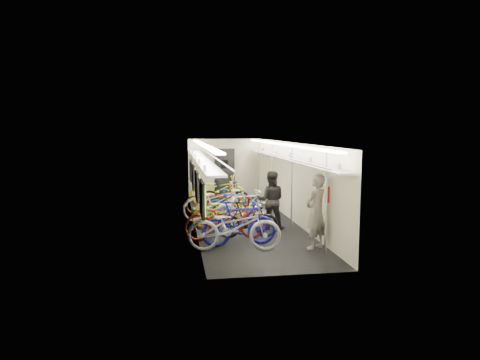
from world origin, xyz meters
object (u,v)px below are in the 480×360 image
object	(u,v)px
bicycle_0	(234,227)
passenger_near	(316,212)
bicycle_1	(239,223)
backpack	(331,194)
passenger_mid	(271,200)

from	to	relation	value
bicycle_0	passenger_near	size ratio (longest dim) A/B	1.22
bicycle_1	passenger_near	bearing A→B (deg)	-110.21
bicycle_0	passenger_near	distance (m)	1.94
bicycle_1	backpack	world-z (taller)	backpack
bicycle_1	bicycle_0	bearing A→B (deg)	152.49
passenger_near	bicycle_0	bearing A→B (deg)	-38.48
bicycle_1	passenger_near	xyz separation A→B (m)	(1.73, -0.51, 0.33)
passenger_mid	backpack	distance (m)	2.33
passenger_near	passenger_mid	xyz separation A→B (m)	(-0.60, 2.12, -0.06)
bicycle_0	bicycle_1	bearing A→B (deg)	-15.79
passenger_near	bicycle_1	bearing A→B (deg)	-52.13
bicycle_1	passenger_mid	size ratio (longest dim) A/B	1.12
bicycle_0	backpack	bearing A→B (deg)	-82.95
bicycle_1	passenger_near	distance (m)	1.84
backpack	bicycle_0	bearing A→B (deg)	157.94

